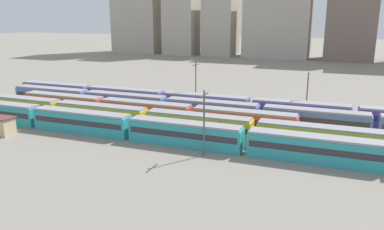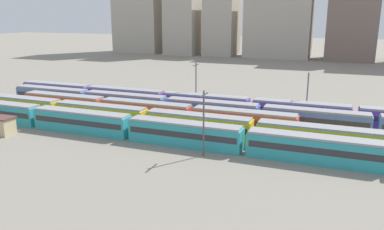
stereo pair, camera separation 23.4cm
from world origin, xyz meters
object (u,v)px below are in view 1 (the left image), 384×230
at_px(catenary_pole_1, 307,93).
at_px(train_track_0, 245,141).
at_px(catenary_pole_3, 196,83).
at_px(catenary_pole_0, 204,120).
at_px(train_track_1, 255,131).
at_px(signal_hut, 3,126).
at_px(train_track_4, 251,107).
at_px(train_track_3, 261,115).
at_px(train_track_2, 146,111).

bearing_deg(catenary_pole_1, train_track_0, -104.72).
bearing_deg(catenary_pole_3, catenary_pole_0, -67.02).
xyz_separation_m(train_track_1, signal_hut, (-40.03, -11.20, -0.35)).
distance_m(train_track_0, signal_hut, 40.24).
bearing_deg(signal_hut, train_track_4, 36.80).
bearing_deg(train_track_3, signal_hut, -150.93).
bearing_deg(train_track_1, catenary_pole_1, 72.07).
xyz_separation_m(catenary_pole_0, catenary_pole_3, (-11.48, 27.06, 0.22)).
relative_size(train_track_0, train_track_3, 1.00).
bearing_deg(train_track_4, catenary_pole_1, 15.93).
height_order(catenary_pole_0, catenary_pole_3, catenary_pole_3).
height_order(train_track_0, catenary_pole_3, catenary_pole_3).
bearing_deg(train_track_4, signal_hut, -143.20).
relative_size(train_track_0, train_track_1, 1.00).
xyz_separation_m(train_track_3, catenary_pole_0, (-4.30, -18.82, 3.36)).
bearing_deg(train_track_2, train_track_1, -13.34).
xyz_separation_m(train_track_3, catenary_pole_3, (-15.78, 8.24, 3.58)).
bearing_deg(train_track_0, catenary_pole_0, -148.41).
distance_m(catenary_pole_1, catenary_pole_3, 22.94).
distance_m(train_track_4, signal_hut, 44.74).
relative_size(train_track_4, signal_hut, 31.25).
relative_size(train_track_2, catenary_pole_1, 6.26).
bearing_deg(catenary_pole_0, train_track_3, 77.11).
distance_m(catenary_pole_1, signal_hut, 54.88).
bearing_deg(train_track_3, train_track_4, 120.26).
relative_size(train_track_3, catenary_pole_0, 11.90).
bearing_deg(train_track_3, catenary_pole_3, 152.42).
height_order(train_track_1, train_track_3, same).
xyz_separation_m(train_track_1, catenary_pole_0, (-5.47, -8.42, 3.36)).
xyz_separation_m(catenary_pole_0, signal_hut, (-34.55, -2.79, -3.71)).
distance_m(train_track_1, train_track_4, 16.16).
relative_size(train_track_1, train_track_2, 2.02).
relative_size(train_track_1, catenary_pole_1, 12.63).
bearing_deg(train_track_2, catenary_pole_0, -39.60).
relative_size(catenary_pole_0, catenary_pole_1, 1.06).
relative_size(train_track_1, train_track_3, 1.00).
relative_size(train_track_1, signal_hut, 31.25).
distance_m(train_track_3, train_track_4, 6.02).
relative_size(train_track_2, train_track_3, 0.50).
relative_size(train_track_0, train_track_4, 1.00).
bearing_deg(train_track_1, train_track_0, -92.66).
bearing_deg(train_track_0, catenary_pole_3, 125.02).
xyz_separation_m(catenary_pole_0, catenary_pole_1, (11.46, 26.92, -0.28)).
bearing_deg(train_track_3, catenary_pole_1, 48.57).
relative_size(train_track_1, train_track_4, 1.00).
xyz_separation_m(train_track_2, train_track_4, (17.73, 10.40, 0.00)).
bearing_deg(signal_hut, train_track_1, 15.64).
bearing_deg(catenary_pole_1, catenary_pole_0, -113.06).
bearing_deg(train_track_1, catenary_pole_0, -123.03).
distance_m(train_track_1, train_track_2, 22.54).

